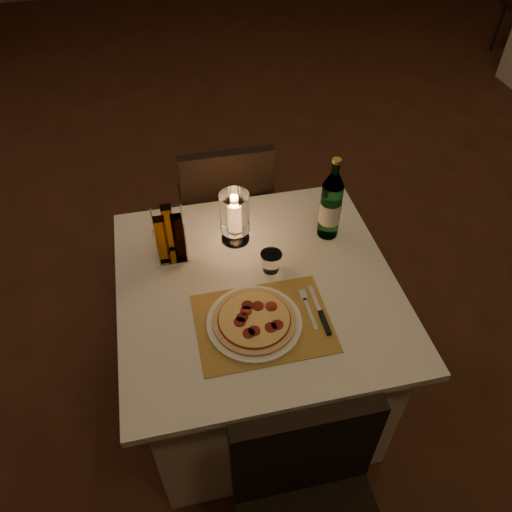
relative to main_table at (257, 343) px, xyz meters
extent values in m
cube|color=#462316|center=(0.18, 0.79, -0.38)|extent=(8.00, 10.00, 0.02)
cube|color=silver|center=(0.00, 0.00, -0.02)|extent=(0.88, 0.88, 0.71)
cube|color=silver|center=(0.00, 0.00, 0.35)|extent=(1.00, 1.00, 0.03)
cube|color=black|center=(0.00, -0.61, 0.32)|extent=(0.42, 0.05, 0.42)
cylinder|color=black|center=(0.17, -0.63, -0.15)|extent=(0.03, 0.03, 0.44)
cube|color=black|center=(0.00, 0.80, 0.09)|extent=(0.42, 0.42, 0.05)
cube|color=black|center=(0.00, 0.62, 0.32)|extent=(0.42, 0.05, 0.42)
cylinder|color=black|center=(0.17, 0.97, -0.15)|extent=(0.03, 0.03, 0.44)
cylinder|color=black|center=(-0.17, 0.97, -0.15)|extent=(0.03, 0.03, 0.44)
cylinder|color=black|center=(0.17, 0.63, -0.15)|extent=(0.03, 0.03, 0.44)
cylinder|color=black|center=(-0.17, 0.63, -0.15)|extent=(0.03, 0.03, 0.44)
cube|color=#AE843C|center=(-0.02, -0.18, 0.37)|extent=(0.45, 0.34, 0.00)
cylinder|color=white|center=(-0.05, -0.18, 0.38)|extent=(0.32, 0.32, 0.01)
cylinder|color=#D8B77F|center=(-0.05, -0.18, 0.39)|extent=(0.28, 0.28, 0.01)
cylinder|color=maroon|center=(-0.05, -0.18, 0.40)|extent=(0.24, 0.24, 0.00)
cylinder|color=#EACC7F|center=(-0.05, -0.18, 0.40)|extent=(0.24, 0.24, 0.00)
cylinder|color=maroon|center=(0.02, -0.15, 0.40)|extent=(0.04, 0.04, 0.00)
cylinder|color=maroon|center=(-0.03, -0.13, 0.40)|extent=(0.04, 0.04, 0.00)
cylinder|color=maroon|center=(-0.06, -0.12, 0.40)|extent=(0.04, 0.04, 0.00)
cylinder|color=maroon|center=(-0.07, -0.15, 0.40)|extent=(0.04, 0.04, 0.00)
cylinder|color=maroon|center=(-0.09, -0.17, 0.40)|extent=(0.04, 0.04, 0.00)
cylinder|color=maroon|center=(-0.10, -0.19, 0.40)|extent=(0.04, 0.04, 0.00)
cylinder|color=maroon|center=(-0.08, -0.24, 0.40)|extent=(0.04, 0.04, 0.00)
cylinder|color=maroon|center=(-0.06, -0.23, 0.40)|extent=(0.04, 0.04, 0.00)
cylinder|color=maroon|center=(-0.01, -0.23, 0.40)|extent=(0.04, 0.04, 0.00)
cylinder|color=maroon|center=(0.02, -0.23, 0.40)|extent=(0.04, 0.04, 0.00)
cube|color=silver|center=(0.14, -0.18, 0.37)|extent=(0.01, 0.14, 0.00)
cube|color=silver|center=(0.14, -0.09, 0.37)|extent=(0.02, 0.05, 0.00)
cube|color=black|center=(0.18, -0.23, 0.38)|extent=(0.02, 0.10, 0.01)
cube|color=silver|center=(0.18, -0.12, 0.37)|extent=(0.01, 0.12, 0.00)
cylinder|color=#559F67|center=(0.33, 0.20, 0.48)|extent=(0.08, 0.08, 0.24)
cylinder|color=#559F67|center=(0.33, 0.20, 0.68)|extent=(0.03, 0.03, 0.04)
cylinder|color=gold|center=(0.33, 0.20, 0.71)|extent=(0.03, 0.03, 0.01)
cylinder|color=silver|center=(0.33, 0.20, 0.48)|extent=(0.08, 0.08, 0.09)
cylinder|color=white|center=(-0.03, 0.25, 0.37)|extent=(0.11, 0.11, 0.01)
cylinder|color=white|center=(-0.03, 0.25, 0.40)|extent=(0.02, 0.02, 0.04)
cylinder|color=white|center=(-0.03, 0.25, 0.50)|extent=(0.11, 0.11, 0.16)
cylinder|color=white|center=(-0.03, 0.25, 0.49)|extent=(0.03, 0.03, 0.12)
ellipsoid|color=orange|center=(-0.03, 0.25, 0.56)|extent=(0.02, 0.02, 0.03)
cube|color=white|center=(-0.28, 0.22, 0.37)|extent=(0.12, 0.12, 0.01)
cylinder|color=white|center=(-0.34, 0.16, 0.46)|extent=(0.01, 0.01, 0.18)
cylinder|color=white|center=(-0.23, 0.16, 0.46)|extent=(0.01, 0.01, 0.18)
cylinder|color=white|center=(-0.34, 0.27, 0.46)|extent=(0.01, 0.01, 0.18)
cylinder|color=white|center=(-0.23, 0.27, 0.46)|extent=(0.01, 0.01, 0.18)
cube|color=#BF8C33|center=(-0.31, 0.19, 0.47)|extent=(0.04, 0.04, 0.20)
cube|color=#3F1E14|center=(-0.25, 0.19, 0.47)|extent=(0.04, 0.04, 0.20)
cube|color=#BF8C33|center=(-0.28, 0.25, 0.47)|extent=(0.04, 0.04, 0.20)
cylinder|color=black|center=(3.15, 3.24, -0.15)|extent=(0.03, 0.03, 0.44)
camera|label=1|loc=(-0.26, -1.18, 1.71)|focal=35.00mm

